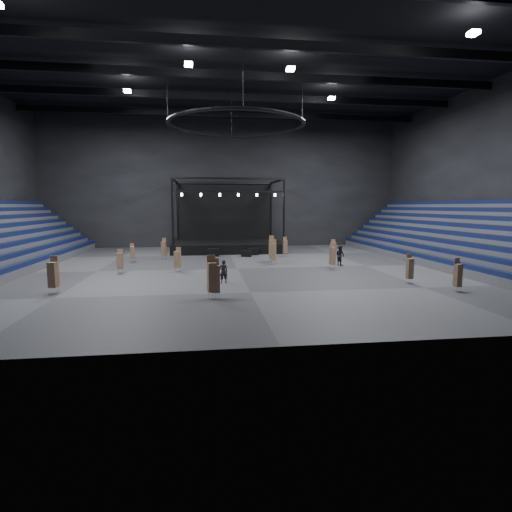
{
  "coord_description": "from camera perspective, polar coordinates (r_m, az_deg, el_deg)",
  "views": [
    {
      "loc": [
        -3.09,
        -36.63,
        5.78
      ],
      "look_at": [
        1.5,
        -2.0,
        1.4
      ],
      "focal_mm": 28.0,
      "sensor_mm": 36.0,
      "label": 1
    }
  ],
  "objects": [
    {
      "name": "chair_stack_11",
      "position": [
        42.95,
        -17.26,
        0.48
      ],
      "size": [
        0.5,
        0.5,
        1.98
      ],
      "rotation": [
        0.0,
        0.0,
        0.23
      ],
      "color": "silver",
      "rests_on": "floor"
    },
    {
      "name": "chair_stack_13",
      "position": [
        37.64,
        10.88,
        0.04
      ],
      "size": [
        0.51,
        0.51,
        2.35
      ],
      "rotation": [
        0.0,
        0.0,
        0.16
      ],
      "color": "silver",
      "rests_on": "floor"
    },
    {
      "name": "floodlights",
      "position": [
        34.51,
        -2.25,
        25.41
      ],
      "size": [
        28.6,
        16.6,
        0.25
      ],
      "color": "white",
      "rests_on": "roof_girders"
    },
    {
      "name": "chair_stack_7",
      "position": [
        45.51,
        11.01,
        1.14
      ],
      "size": [
        0.53,
        0.53,
        2.09
      ],
      "rotation": [
        0.0,
        0.0,
        -0.07
      ],
      "color": "silver",
      "rests_on": "floor"
    },
    {
      "name": "man_center",
      "position": [
        30.17,
        -4.66,
        -2.22
      ],
      "size": [
        0.69,
        0.5,
        1.76
      ],
      "primitive_type": "imported",
      "rotation": [
        0.0,
        0.0,
        3.27
      ],
      "color": "black",
      "rests_on": "floor"
    },
    {
      "name": "chair_stack_3",
      "position": [
        32.15,
        21.12,
        -1.62
      ],
      "size": [
        0.42,
        0.42,
        2.24
      ],
      "rotation": [
        0.0,
        0.0,
        0.01
      ],
      "color": "silver",
      "rests_on": "floor"
    },
    {
      "name": "chair_stack_1",
      "position": [
        45.83,
        4.19,
        1.38
      ],
      "size": [
        0.48,
        0.48,
        2.3
      ],
      "rotation": [
        0.0,
        0.0,
        0.04
      ],
      "color": "silver",
      "rests_on": "floor"
    },
    {
      "name": "chair_stack_9",
      "position": [
        41.64,
        2.22,
        1.12
      ],
      "size": [
        0.64,
        0.64,
        2.74
      ],
      "rotation": [
        0.0,
        0.0,
        -0.25
      ],
      "color": "silver",
      "rests_on": "floor"
    },
    {
      "name": "chair_stack_0",
      "position": [
        39.87,
        2.51,
        0.68
      ],
      "size": [
        0.64,
        0.64,
        2.5
      ],
      "rotation": [
        0.0,
        0.0,
        -0.4
      ],
      "color": "silver",
      "rests_on": "floor"
    },
    {
      "name": "flight_case_left",
      "position": [
        46.43,
        -6.09,
        0.5
      ],
      "size": [
        1.33,
        0.68,
        0.88
      ],
      "primitive_type": "cube",
      "rotation": [
        0.0,
        0.0,
        0.01
      ],
      "color": "black",
      "rests_on": "floor"
    },
    {
      "name": "chair_stack_2",
      "position": [
        44.49,
        -13.05,
        1.05
      ],
      "size": [
        0.55,
        0.55,
        2.34
      ],
      "rotation": [
        0.0,
        0.0,
        -0.32
      ],
      "color": "silver",
      "rests_on": "floor"
    },
    {
      "name": "ceiling",
      "position": [
        38.74,
        -2.87,
        25.53
      ],
      "size": [
        50.0,
        42.0,
        0.2
      ],
      "primitive_type": "cube",
      "color": "black",
      "rests_on": "wall_back"
    },
    {
      "name": "crew_member",
      "position": [
        40.0,
        11.93,
        0.08
      ],
      "size": [
        1.03,
        1.14,
        1.93
      ],
      "primitive_type": "imported",
      "rotation": [
        0.0,
        0.0,
        1.95
      ],
      "color": "black",
      "rests_on": "floor"
    },
    {
      "name": "chair_stack_12",
      "position": [
        36.39,
        -18.87,
        -0.62
      ],
      "size": [
        0.46,
        0.46,
        2.09
      ],
      "rotation": [
        0.0,
        0.0,
        -0.02
      ],
      "color": "silver",
      "rests_on": "floor"
    },
    {
      "name": "stage",
      "position": [
        53.13,
        -4.19,
        2.45
      ],
      "size": [
        14.0,
        10.0,
        9.2
      ],
      "color": "black",
      "rests_on": "floor"
    },
    {
      "name": "chair_stack_6",
      "position": [
        35.89,
        -11.14,
        -0.39
      ],
      "size": [
        0.65,
        0.65,
        2.17
      ],
      "rotation": [
        0.0,
        0.0,
        -0.43
      ],
      "color": "silver",
      "rests_on": "floor"
    },
    {
      "name": "flight_case_mid",
      "position": [
        45.76,
        -1.38,
        0.35
      ],
      "size": [
        1.23,
        0.93,
        0.74
      ],
      "primitive_type": "cube",
      "rotation": [
        0.0,
        0.0,
        -0.39
      ],
      "color": "black",
      "rests_on": "floor"
    },
    {
      "name": "flight_case_right",
      "position": [
        47.3,
        -0.45,
        0.63
      ],
      "size": [
        1.33,
        0.82,
        0.83
      ],
      "primitive_type": "cube",
      "rotation": [
        0.0,
        0.0,
        0.17
      ],
      "color": "black",
      "rests_on": "floor"
    },
    {
      "name": "chair_stack_5",
      "position": [
        25.05,
        -5.79,
        -3.17
      ],
      "size": [
        0.52,
        0.52,
        2.53
      ],
      "rotation": [
        0.0,
        0.0,
        0.05
      ],
      "color": "silver",
      "rests_on": "floor"
    },
    {
      "name": "wall_front",
      "position": [
        16.25,
        3.76,
        18.57
      ],
      "size": [
        50.0,
        0.2,
        18.0
      ],
      "primitive_type": "cube",
      "color": "black",
      "rests_on": "ground"
    },
    {
      "name": "chair_stack_4",
      "position": [
        29.58,
        -26.99,
        -2.32
      ],
      "size": [
        0.61,
        0.61,
        2.52
      ],
      "rotation": [
        0.0,
        0.0,
        -0.2
      ],
      "color": "silver",
      "rests_on": "floor"
    },
    {
      "name": "chair_stack_10",
      "position": [
        25.03,
        -6.31,
        -2.92
      ],
      "size": [
        0.65,
        0.65,
        2.75
      ],
      "rotation": [
        0.0,
        0.0,
        0.21
      ],
      "color": "silver",
      "rests_on": "floor"
    },
    {
      "name": "roof_girders",
      "position": [
        38.49,
        -2.86,
        24.4
      ],
      "size": [
        49.0,
        30.35,
        0.7
      ],
      "color": "black",
      "rests_on": "ceiling"
    },
    {
      "name": "floor",
      "position": [
        37.21,
        -2.7,
        -1.8
      ],
      "size": [
        50.0,
        50.0,
        0.0
      ],
      "primitive_type": "plane",
      "color": "#424244",
      "rests_on": "ground"
    },
    {
      "name": "chair_stack_8",
      "position": [
        30.34,
        26.88,
        -2.39
      ],
      "size": [
        0.45,
        0.45,
        2.27
      ],
      "rotation": [
        0.0,
        0.0,
        0.11
      ],
      "color": "silver",
      "rests_on": "floor"
    },
    {
      "name": "wall_back",
      "position": [
        57.8,
        -4.55,
        10.32
      ],
      "size": [
        50.0,
        0.2,
        18.0
      ],
      "primitive_type": "cube",
      "color": "black",
      "rests_on": "ground"
    },
    {
      "name": "truss_ring",
      "position": [
        37.46,
        -2.82,
        18.25
      ],
      "size": [
        12.3,
        12.3,
        5.15
      ],
      "color": "black",
      "rests_on": "ceiling"
    },
    {
      "name": "bleachers_right",
      "position": [
        45.11,
        27.73,
        1.17
      ],
      "size": [
        7.2,
        40.0,
        6.4
      ],
      "color": "#4C4C4F",
      "rests_on": "floor"
    },
    {
      "name": "wall_right",
      "position": [
        46.27,
        30.38,
        10.17
      ],
      "size": [
        0.2,
        42.0,
        18.0
      ],
      "primitive_type": "cube",
      "color": "black",
      "rests_on": "ground"
    }
  ]
}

